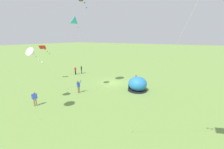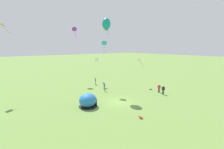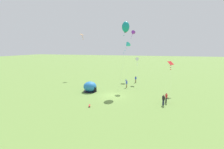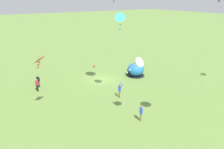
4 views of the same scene
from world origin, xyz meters
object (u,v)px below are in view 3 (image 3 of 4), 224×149
object	(u,v)px
kite_teal	(126,27)
kite_purple	(133,33)
toddler_crawling	(89,106)
person_watching_sky	(166,97)
kite_cyan	(127,45)
kite_orange	(82,36)
kite_white	(137,60)
person_near_tent	(136,79)
popup_tent	(90,87)
person_strolling	(163,99)
person_arms_raised	(127,83)
kite_red	(171,64)

from	to	relation	value
kite_teal	kite_purple	bearing A→B (deg)	91.72
toddler_crawling	kite_teal	bearing A→B (deg)	74.51
person_watching_sky	kite_cyan	xyz separation A→B (m)	(-8.06, 7.59, 8.60)
toddler_crawling	kite_teal	size ratio (longest dim) A/B	0.04
kite_orange	kite_white	bearing A→B (deg)	-12.71
toddler_crawling	kite_purple	size ratio (longest dim) A/B	0.04
person_near_tent	kite_white	size ratio (longest dim) A/B	0.26
popup_tent	person_strolling	bearing A→B (deg)	-14.85
person_watching_sky	person_near_tent	xyz separation A→B (m)	(-6.70, 13.32, 0.00)
kite_purple	kite_white	xyz separation A→B (m)	(2.25, -6.76, -7.19)
person_arms_raised	kite_purple	xyz separation A→B (m)	(-0.58, 11.81, 12.18)
person_near_tent	kite_purple	distance (m)	13.82
toddler_crawling	kite_red	xyz separation A→B (m)	(12.44, 11.36, 5.67)
toddler_crawling	kite_red	world-z (taller)	kite_red
kite_cyan	kite_purple	bearing A→B (deg)	92.86
person_near_tent	kite_purple	world-z (taller)	kite_purple
kite_teal	kite_red	distance (m)	11.82
kite_teal	kite_red	world-z (taller)	kite_teal
kite_white	kite_purple	bearing A→B (deg)	108.44
kite_orange	kite_purple	world-z (taller)	kite_purple
person_arms_raised	kite_teal	world-z (taller)	kite_teal
toddler_crawling	kite_orange	world-z (taller)	kite_orange
person_strolling	kite_teal	xyz separation A→B (m)	(-7.76, 7.83, 12.32)
popup_tent	person_watching_sky	bearing A→B (deg)	-9.60
kite_purple	kite_red	world-z (taller)	kite_purple
kite_cyan	kite_red	size ratio (longest dim) A/B	1.32
person_strolling	person_near_tent	distance (m)	15.87
person_near_tent	kite_orange	world-z (taller)	kite_orange
popup_tent	toddler_crawling	distance (m)	8.40
person_watching_sky	kite_purple	world-z (taller)	kite_purple
kite_orange	kite_cyan	size ratio (longest dim) A/B	1.29
person_strolling	kite_red	world-z (taller)	kite_red
popup_tent	kite_red	size ratio (longest dim) A/B	0.36
person_near_tent	kite_cyan	world-z (taller)	kite_cyan
popup_tent	person_near_tent	xyz separation A→B (m)	(8.14, 10.81, -0.03)
toddler_crawling	kite_orange	xyz separation A→B (m)	(-11.87, 21.71, 12.30)
person_watching_sky	kite_teal	distance (m)	16.21
person_near_tent	kite_teal	xyz separation A→B (m)	(-1.57, -6.78, 12.32)
person_near_tent	kite_red	xyz separation A→B (m)	(7.63, -7.13, 4.89)
toddler_crawling	person_strolling	xyz separation A→B (m)	(11.00, 3.87, 0.79)
person_watching_sky	kite_purple	xyz separation A→B (m)	(-8.65, 19.47, 12.22)
person_strolling	kite_white	size ratio (longest dim) A/B	0.26
toddler_crawling	kite_white	world-z (taller)	kite_white
person_strolling	person_arms_raised	xyz separation A→B (m)	(-7.56, 8.95, 0.03)
person_arms_raised	kite_white	world-z (taller)	kite_white
kite_orange	kite_red	world-z (taller)	kite_orange
person_watching_sky	kite_cyan	bearing A→B (deg)	136.73
person_strolling	kite_teal	size ratio (longest dim) A/B	0.12
kite_white	kite_cyan	bearing A→B (deg)	-107.94
kite_purple	person_watching_sky	bearing A→B (deg)	-66.04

